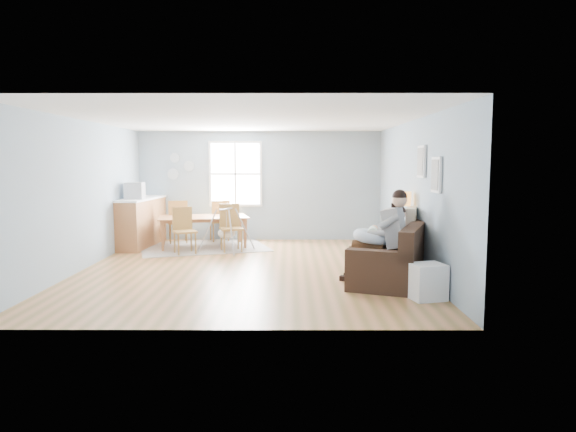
{
  "coord_description": "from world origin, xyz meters",
  "views": [
    {
      "loc": [
        0.75,
        -9.28,
        1.94
      ],
      "look_at": [
        0.72,
        -0.33,
        1.0
      ],
      "focal_mm": 32.0,
      "sensor_mm": 36.0,
      "label": 1
    }
  ],
  "objects_px": {
    "monitor": "(135,191)",
    "counter": "(141,222)",
    "dining_table": "(203,232)",
    "floor_lamp": "(403,205)",
    "chair_sw": "(184,227)",
    "chair_ne": "(220,218)",
    "chair_se": "(230,224)",
    "sofa": "(396,259)",
    "baby_swing": "(226,233)",
    "storage_cube": "(426,282)",
    "father": "(384,233)",
    "toddler": "(393,229)",
    "chair_nw": "(178,219)"
  },
  "relations": [
    {
      "from": "chair_nw",
      "to": "chair_ne",
      "type": "height_order",
      "value": "chair_nw"
    },
    {
      "from": "chair_nw",
      "to": "counter",
      "type": "distance_m",
      "value": 0.86
    },
    {
      "from": "toddler",
      "to": "dining_table",
      "type": "xyz_separation_m",
      "value": [
        -3.74,
        2.97,
        -0.46
      ]
    },
    {
      "from": "father",
      "to": "monitor",
      "type": "height_order",
      "value": "father"
    },
    {
      "from": "chair_nw",
      "to": "counter",
      "type": "xyz_separation_m",
      "value": [
        -0.78,
        -0.35,
        -0.03
      ]
    },
    {
      "from": "chair_nw",
      "to": "monitor",
      "type": "distance_m",
      "value": 1.29
    },
    {
      "from": "sofa",
      "to": "chair_se",
      "type": "relative_size",
      "value": 2.46
    },
    {
      "from": "chair_nw",
      "to": "baby_swing",
      "type": "height_order",
      "value": "chair_nw"
    },
    {
      "from": "floor_lamp",
      "to": "dining_table",
      "type": "relative_size",
      "value": 0.7
    },
    {
      "from": "chair_ne",
      "to": "monitor",
      "type": "bearing_deg",
      "value": -149.47
    },
    {
      "from": "sofa",
      "to": "floor_lamp",
      "type": "xyz_separation_m",
      "value": [
        0.29,
        0.84,
        0.83
      ]
    },
    {
      "from": "chair_ne",
      "to": "baby_swing",
      "type": "height_order",
      "value": "chair_ne"
    },
    {
      "from": "sofa",
      "to": "chair_ne",
      "type": "distance_m",
      "value": 5.31
    },
    {
      "from": "chair_sw",
      "to": "chair_se",
      "type": "relative_size",
      "value": 0.96
    },
    {
      "from": "chair_nw",
      "to": "counter",
      "type": "bearing_deg",
      "value": -156.12
    },
    {
      "from": "dining_table",
      "to": "father",
      "type": "bearing_deg",
      "value": -57.72
    },
    {
      "from": "dining_table",
      "to": "counter",
      "type": "distance_m",
      "value": 1.49
    },
    {
      "from": "chair_ne",
      "to": "counter",
      "type": "xyz_separation_m",
      "value": [
        -1.74,
        -0.65,
        -0.01
      ]
    },
    {
      "from": "floor_lamp",
      "to": "monitor",
      "type": "relative_size",
      "value": 3.45
    },
    {
      "from": "baby_swing",
      "to": "chair_ne",
      "type": "bearing_deg",
      "value": 103.23
    },
    {
      "from": "dining_table",
      "to": "monitor",
      "type": "bearing_deg",
      "value": 176.06
    },
    {
      "from": "storage_cube",
      "to": "chair_sw",
      "type": "distance_m",
      "value": 5.6
    },
    {
      "from": "toddler",
      "to": "storage_cube",
      "type": "bearing_deg",
      "value": -83.31
    },
    {
      "from": "sofa",
      "to": "counter",
      "type": "height_order",
      "value": "counter"
    },
    {
      "from": "chair_nw",
      "to": "monitor",
      "type": "bearing_deg",
      "value": -137.48
    },
    {
      "from": "floor_lamp",
      "to": "father",
      "type": "bearing_deg",
      "value": -116.08
    },
    {
      "from": "sofa",
      "to": "floor_lamp",
      "type": "height_order",
      "value": "floor_lamp"
    },
    {
      "from": "monitor",
      "to": "counter",
      "type": "bearing_deg",
      "value": 88.17
    },
    {
      "from": "chair_sw",
      "to": "chair_ne",
      "type": "distance_m",
      "value": 1.7
    },
    {
      "from": "toddler",
      "to": "chair_sw",
      "type": "xyz_separation_m",
      "value": [
        -4.03,
        2.16,
        -0.24
      ]
    },
    {
      "from": "father",
      "to": "chair_sw",
      "type": "height_order",
      "value": "father"
    },
    {
      "from": "father",
      "to": "chair_sw",
      "type": "distance_m",
      "value": 4.62
    },
    {
      "from": "baby_swing",
      "to": "storage_cube",
      "type": "bearing_deg",
      "value": -49.52
    },
    {
      "from": "counter",
      "to": "baby_swing",
      "type": "relative_size",
      "value": 1.68
    },
    {
      "from": "sofa",
      "to": "toddler",
      "type": "height_order",
      "value": "toddler"
    },
    {
      "from": "floor_lamp",
      "to": "baby_swing",
      "type": "distance_m",
      "value": 3.92
    },
    {
      "from": "storage_cube",
      "to": "father",
      "type": "bearing_deg",
      "value": 112.9
    },
    {
      "from": "sofa",
      "to": "dining_table",
      "type": "relative_size",
      "value": 1.27
    },
    {
      "from": "chair_ne",
      "to": "storage_cube",
      "type": "bearing_deg",
      "value": -55.43
    },
    {
      "from": "chair_sw",
      "to": "chair_se",
      "type": "bearing_deg",
      "value": 17.81
    },
    {
      "from": "father",
      "to": "chair_sw",
      "type": "bearing_deg",
      "value": 144.79
    },
    {
      "from": "storage_cube",
      "to": "counter",
      "type": "xyz_separation_m",
      "value": [
        -5.39,
        4.64,
        0.31
      ]
    },
    {
      "from": "monitor",
      "to": "chair_ne",
      "type": "bearing_deg",
      "value": 30.53
    },
    {
      "from": "chair_sw",
      "to": "monitor",
      "type": "xyz_separation_m",
      "value": [
        -1.2,
        0.57,
        0.74
      ]
    },
    {
      "from": "dining_table",
      "to": "monitor",
      "type": "relative_size",
      "value": 4.91
    },
    {
      "from": "sofa",
      "to": "floor_lamp",
      "type": "bearing_deg",
      "value": 71.29
    },
    {
      "from": "floor_lamp",
      "to": "chair_se",
      "type": "height_order",
      "value": "floor_lamp"
    },
    {
      "from": "sofa",
      "to": "baby_swing",
      "type": "distance_m",
      "value": 4.08
    },
    {
      "from": "storage_cube",
      "to": "toddler",
      "type": "bearing_deg",
      "value": 96.69
    },
    {
      "from": "floor_lamp",
      "to": "counter",
      "type": "distance_m",
      "value": 6.08
    }
  ]
}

